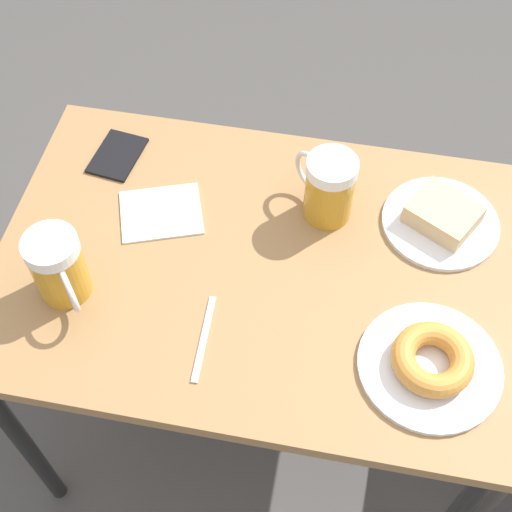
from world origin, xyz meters
The scene contains 9 objects.
ground_plane centered at (0.00, 0.00, 0.00)m, with size 8.00×8.00×0.00m, color #474442.
table centered at (0.00, 0.00, 0.65)m, with size 0.68×0.98×0.72m.
plate_with_cake centered at (-0.15, 0.33, 0.74)m, with size 0.23×0.23×0.05m.
plate_with_donut centered at (0.16, 0.33, 0.74)m, with size 0.25×0.25×0.05m.
beer_mug_left centered at (0.12, -0.33, 0.79)m, with size 0.13×0.11×0.14m.
beer_mug_center centered at (-0.15, 0.11, 0.79)m, with size 0.12×0.13×0.14m.
napkin_folded centered at (-0.08, -0.20, 0.72)m, with size 0.17×0.19×0.00m.
fork centered at (0.18, -0.06, 0.72)m, with size 0.17×0.02×0.00m.
passport_near_edge centered at (-0.21, -0.33, 0.72)m, with size 0.14×0.10×0.01m.
Camera 1 is at (0.74, 0.14, 1.82)m, focal length 50.00 mm.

